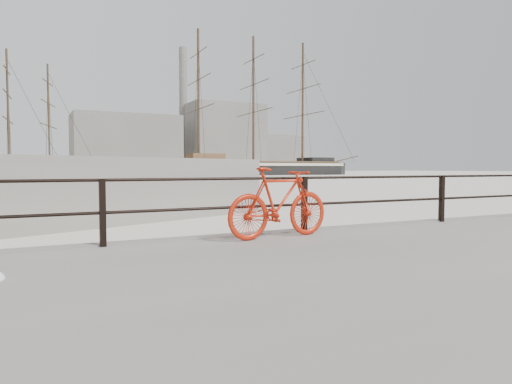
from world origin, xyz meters
name	(u,v)px	position (x,y,z in m)	size (l,w,h in m)	color
ground	(435,237)	(0.00, 0.00, 0.00)	(400.00, 400.00, 0.00)	white
guardrail	(442,199)	(0.00, -0.15, 0.85)	(28.00, 0.10, 1.00)	black
bicycle	(279,203)	(-4.26, -0.57, 0.93)	(1.94, 0.29, 1.17)	#B9220C
barque_black	(253,175)	(36.15, 82.08, 0.00)	(54.71, 17.91, 31.33)	black
schooner_mid	(10,177)	(-10.68, 82.97, 0.00)	(28.64, 12.12, 20.63)	silver
industrial_west	(126,144)	(20.00, 140.00, 9.00)	(32.00, 18.00, 18.00)	gray
industrial_mid	(223,139)	(55.00, 145.00, 12.00)	(26.00, 20.00, 24.00)	gray
industrial_east	(272,154)	(78.00, 150.00, 7.00)	(20.00, 16.00, 14.00)	gray
smokestack	(183,110)	(42.00, 150.00, 22.00)	(2.80, 2.80, 44.00)	gray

